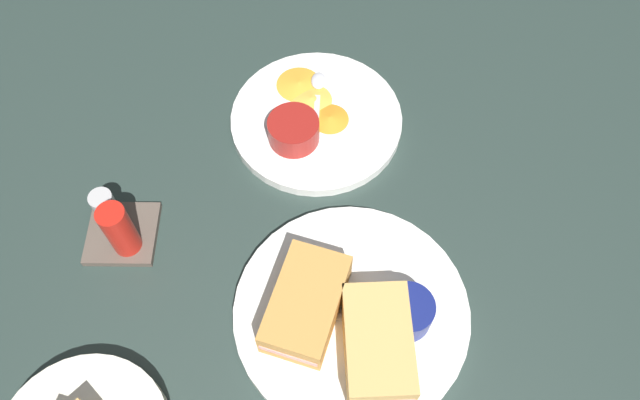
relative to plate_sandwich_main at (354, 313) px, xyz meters
The scene contains 11 objects.
ground_plane 4.95cm from the plate_sandwich_main, 53.73° to the left, with size 110.00×110.00×3.00cm, color #283833.
plate_sandwich_main is the anchor object (origin of this frame).
sandwich_half_near 6.35cm from the plate_sandwich_main, 91.03° to the left, with size 14.72×11.06×4.80cm.
sandwich_half_far 6.35cm from the plate_sandwich_main, 148.97° to the right, with size 13.62×8.29×4.80cm.
ramekin_dark_sauce 7.19cm from the plate_sandwich_main, 97.97° to the right, with size 6.19×6.19×4.24cm.
spoon_by_dark_ramekin 1.97cm from the plate_sandwich_main, 126.37° to the right, with size 2.23×9.86×0.80cm.
plate_chips_companion 29.59cm from the plate_sandwich_main, ahead, with size 24.84×24.84×1.60cm, color white.
ramekin_light_gravy 26.80cm from the plate_sandwich_main, 17.08° to the left, with size 7.21×7.21×3.65cm.
spoon_by_gravy_ramekin 34.69cm from the plate_sandwich_main, ahead, with size 9.90×2.31×0.80cm.
plantain_chip_scatter 33.07cm from the plate_sandwich_main, ahead, with size 14.59×12.92×0.60cm.
condiment_caddy 31.57cm from the plate_sandwich_main, 71.06° to the left, with size 9.00×9.00×9.50cm.
Camera 1 is at (-28.53, 0.34, 74.21)cm, focal length 35.12 mm.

